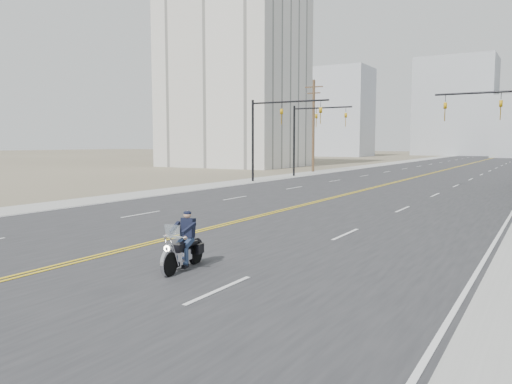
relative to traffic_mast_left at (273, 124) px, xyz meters
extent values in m
cube|color=#303033|center=(8.98, 38.00, -4.93)|extent=(20.00, 200.00, 0.01)
cube|color=#A5A5A0|center=(-2.52, 38.00, -4.93)|extent=(3.00, 200.00, 0.01)
cylinder|color=black|center=(-2.02, 0.00, -1.44)|extent=(0.20, 0.20, 7.00)
cylinder|color=black|center=(1.48, 0.00, 1.76)|extent=(7.00, 0.14, 0.14)
imported|color=#BF8C0C|center=(0.78, 0.00, 1.11)|extent=(0.21, 0.26, 1.30)
imported|color=#BF8C0C|center=(4.28, 0.00, 1.11)|extent=(0.21, 0.26, 1.30)
cylinder|color=black|center=(16.48, 0.00, 1.76)|extent=(7.00, 0.14, 0.14)
imported|color=#BF8C0C|center=(17.18, 0.00, 1.11)|extent=(0.21, 0.26, 1.30)
imported|color=#BF8C0C|center=(13.68, 0.00, 1.11)|extent=(0.21, 0.26, 1.30)
cylinder|color=black|center=(-2.02, 8.00, -1.44)|extent=(0.20, 0.20, 7.00)
cylinder|color=black|center=(0.98, 8.00, 1.76)|extent=(6.00, 0.14, 0.14)
imported|color=#BF8C0C|center=(0.38, 8.00, 1.11)|extent=(0.21, 0.26, 1.30)
imported|color=#BF8C0C|center=(3.38, 8.00, 1.11)|extent=(0.21, 0.26, 1.30)
cylinder|color=brown|center=(-3.52, 16.00, 0.31)|extent=(0.30, 0.30, 10.50)
cube|color=brown|center=(-3.52, 16.00, 4.76)|extent=(2.20, 0.12, 0.12)
cube|color=brown|center=(-3.52, 16.00, 4.06)|extent=(1.60, 0.12, 0.12)
cube|color=silver|center=(-19.02, 23.00, 10.06)|extent=(18.00, 14.00, 30.00)
cube|color=#B7BCC6|center=(-26.02, 83.00, 6.06)|extent=(14.00, 12.00, 22.00)
cube|color=#ADB2B7|center=(-3.02, 108.00, 8.06)|extent=(20.00, 15.00, 26.00)
cube|color=#ADB2B7|center=(-41.02, 98.00, 3.06)|extent=(12.00, 12.00, 16.00)
camera|label=1|loc=(20.29, -37.01, -1.61)|focal=35.00mm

